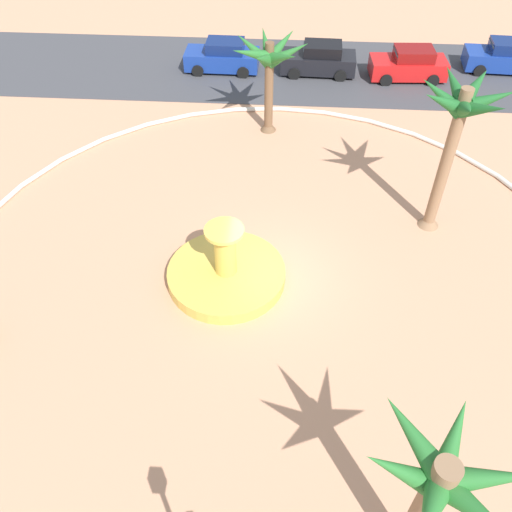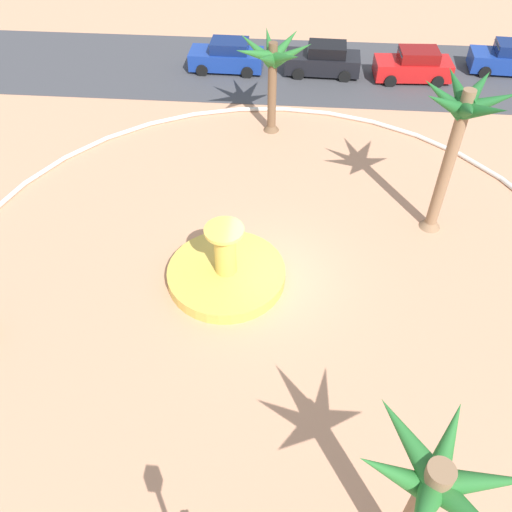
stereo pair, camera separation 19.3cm
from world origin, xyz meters
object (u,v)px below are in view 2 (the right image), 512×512
object	(u,v)px
parked_car_leftmost	(227,56)
parked_car_second	(323,60)
fountain	(226,272)
palm_tree_mid_plaza	(273,61)
palm_tree_by_curb	(460,123)
parked_car_third	(414,66)
parked_car_rightmost	(509,59)
palm_tree_near_fountain	(427,497)

from	to	relation	value
parked_car_leftmost	parked_car_second	world-z (taller)	same
fountain	palm_tree_mid_plaza	xyz separation A→B (m)	(0.95, 9.77, 3.06)
palm_tree_by_curb	parked_car_third	distance (m)	12.71
parked_car_second	parked_car_third	size ratio (longest dim) A/B	0.99
parked_car_leftmost	parked_car_rightmost	world-z (taller)	same
palm_tree_mid_plaza	parked_car_second	world-z (taller)	palm_tree_mid_plaza
palm_tree_by_curb	parked_car_leftmost	xyz separation A→B (m)	(-9.27, 12.48, -3.69)
fountain	parked_car_rightmost	size ratio (longest dim) A/B	0.99
palm_tree_mid_plaza	parked_car_leftmost	world-z (taller)	palm_tree_mid_plaza
parked_car_second	parked_car_leftmost	bearing A→B (deg)	179.72
parked_car_leftmost	parked_car_second	size ratio (longest dim) A/B	0.99
parked_car_leftmost	palm_tree_mid_plaza	bearing A→B (deg)	-65.18
fountain	palm_tree_mid_plaza	size ratio (longest dim) A/B	0.91
parked_car_second	palm_tree_by_curb	bearing A→B (deg)	-72.13
palm_tree_by_curb	parked_car_second	xyz separation A→B (m)	(-4.01, 12.45, -3.69)
palm_tree_mid_plaza	parked_car_rightmost	size ratio (longest dim) A/B	1.09
parked_car_leftmost	fountain	bearing A→B (deg)	-83.31
palm_tree_by_curb	parked_car_third	size ratio (longest dim) A/B	1.45
fountain	palm_tree_mid_plaza	bearing A→B (deg)	84.45
palm_tree_by_curb	parked_car_rightmost	world-z (taller)	palm_tree_by_curb
palm_tree_near_fountain	parked_car_second	world-z (taller)	palm_tree_near_fountain
palm_tree_by_curb	palm_tree_mid_plaza	bearing A→B (deg)	135.27
palm_tree_mid_plaza	parked_car_second	xyz separation A→B (m)	(2.45, 6.04, -2.61)
palm_tree_by_curb	parked_car_rightmost	bearing A→B (deg)	65.65
palm_tree_by_curb	parked_car_rightmost	size ratio (longest dim) A/B	1.44
fountain	palm_tree_by_curb	world-z (taller)	palm_tree_by_curb
palm_tree_mid_plaza	parked_car_third	bearing A→B (deg)	38.37
palm_tree_near_fountain	parked_car_rightmost	world-z (taller)	palm_tree_near_fountain
parked_car_second	palm_tree_mid_plaza	bearing A→B (deg)	-112.08
palm_tree_near_fountain	parked_car_leftmost	xyz separation A→B (m)	(-6.80, 24.15, -2.50)
parked_car_leftmost	parked_car_third	distance (m)	10.06
palm_tree_near_fountain	parked_car_third	xyz separation A→B (m)	(3.26, 23.82, -2.50)
palm_tree_by_curb	parked_car_second	size ratio (longest dim) A/B	1.46
palm_tree_by_curb	parked_car_leftmost	world-z (taller)	palm_tree_by_curb
palm_tree_near_fountain	parked_car_third	size ratio (longest dim) A/B	1.16
palm_tree_by_curb	parked_car_second	world-z (taller)	palm_tree_by_curb
parked_car_second	parked_car_rightmost	world-z (taller)	same
fountain	palm_tree_near_fountain	size ratio (longest dim) A/B	0.85
parked_car_second	parked_car_third	world-z (taller)	same
palm_tree_near_fountain	parked_car_leftmost	world-z (taller)	palm_tree_near_fountain
fountain	palm_tree_by_curb	bearing A→B (deg)	24.40
fountain	parked_car_second	bearing A→B (deg)	77.86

